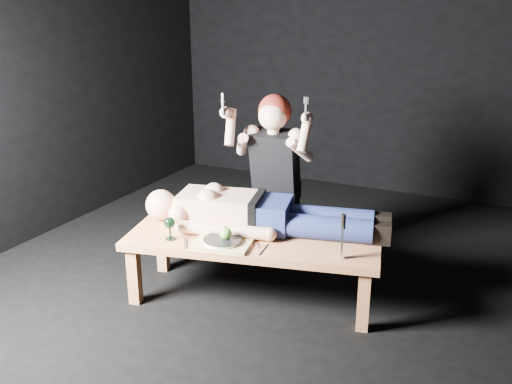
% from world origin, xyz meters
% --- Properties ---
extents(ground, '(5.00, 5.00, 0.00)m').
position_xyz_m(ground, '(0.00, 0.00, 0.00)').
color(ground, black).
rests_on(ground, ground).
extents(back_wall, '(5.00, 0.00, 5.00)m').
position_xyz_m(back_wall, '(0.00, 2.50, 1.50)').
color(back_wall, black).
rests_on(back_wall, ground).
extents(table, '(1.78, 0.99, 0.45)m').
position_xyz_m(table, '(-0.34, -0.25, 0.23)').
color(table, '#BF7B49').
rests_on(table, ground).
extents(lying_man, '(1.87, 0.94, 0.28)m').
position_xyz_m(lying_man, '(-0.32, -0.08, 0.59)').
color(lying_man, tan).
rests_on(lying_man, table).
extents(kneeling_woman, '(0.80, 0.88, 1.36)m').
position_xyz_m(kneeling_woman, '(-0.44, 0.40, 0.68)').
color(kneeling_woman, black).
rests_on(kneeling_woman, ground).
extents(serving_tray, '(0.41, 0.33, 0.02)m').
position_xyz_m(serving_tray, '(-0.46, -0.45, 0.46)').
color(serving_tray, tan).
rests_on(serving_tray, table).
extents(plate, '(0.29, 0.29, 0.02)m').
position_xyz_m(plate, '(-0.46, -0.45, 0.48)').
color(plate, white).
rests_on(plate, serving_tray).
extents(apple, '(0.08, 0.08, 0.08)m').
position_xyz_m(apple, '(-0.44, -0.44, 0.53)').
color(apple, '#54AB2B').
rests_on(apple, plate).
extents(goblet, '(0.09, 0.09, 0.15)m').
position_xyz_m(goblet, '(-0.81, -0.52, 0.53)').
color(goblet, black).
rests_on(goblet, table).
extents(fork_flat, '(0.11, 0.16, 0.01)m').
position_xyz_m(fork_flat, '(-0.68, -0.54, 0.45)').
color(fork_flat, '#B2B2B7').
rests_on(fork_flat, table).
extents(knife_flat, '(0.03, 0.18, 0.01)m').
position_xyz_m(knife_flat, '(-0.19, -0.41, 0.45)').
color(knife_flat, '#B2B2B7').
rests_on(knife_flat, table).
extents(spoon_flat, '(0.12, 0.15, 0.01)m').
position_xyz_m(spoon_flat, '(-0.27, -0.35, 0.45)').
color(spoon_flat, '#B2B2B7').
rests_on(spoon_flat, table).
extents(carving_knife, '(0.05, 0.05, 0.29)m').
position_xyz_m(carving_knife, '(0.30, -0.31, 0.59)').
color(carving_knife, '#B2B2B7').
rests_on(carving_knife, table).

